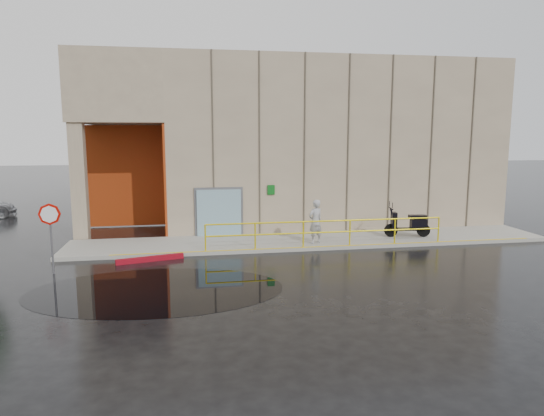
{
  "coord_description": "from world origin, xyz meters",
  "views": [
    {
      "loc": [
        -1.06,
        -14.91,
        4.55
      ],
      "look_at": [
        2.03,
        3.0,
        1.75
      ],
      "focal_mm": 32.0,
      "sensor_mm": 36.0,
      "label": 1
    }
  ],
  "objects_px": {
    "scooter": "(408,217)",
    "stop_sign": "(50,222)",
    "red_curb": "(150,259)",
    "person": "(315,222)"
  },
  "relations": [
    {
      "from": "person",
      "to": "scooter",
      "type": "distance_m",
      "value": 4.27
    },
    {
      "from": "scooter",
      "to": "stop_sign",
      "type": "bearing_deg",
      "value": -159.31
    },
    {
      "from": "person",
      "to": "stop_sign",
      "type": "height_order",
      "value": "stop_sign"
    },
    {
      "from": "stop_sign",
      "to": "red_curb",
      "type": "distance_m",
      "value": 3.58
    },
    {
      "from": "person",
      "to": "scooter",
      "type": "relative_size",
      "value": 0.89
    },
    {
      "from": "scooter",
      "to": "stop_sign",
      "type": "xyz_separation_m",
      "value": [
        -13.67,
        -2.8,
        0.7
      ]
    },
    {
      "from": "person",
      "to": "red_curb",
      "type": "xyz_separation_m",
      "value": [
        -6.43,
        -1.19,
        -0.95
      ]
    },
    {
      "from": "stop_sign",
      "to": "red_curb",
      "type": "bearing_deg",
      "value": 43.87
    },
    {
      "from": "red_curb",
      "to": "stop_sign",
      "type": "bearing_deg",
      "value": -160.15
    },
    {
      "from": "scooter",
      "to": "person",
      "type": "bearing_deg",
      "value": -163.83
    }
  ]
}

